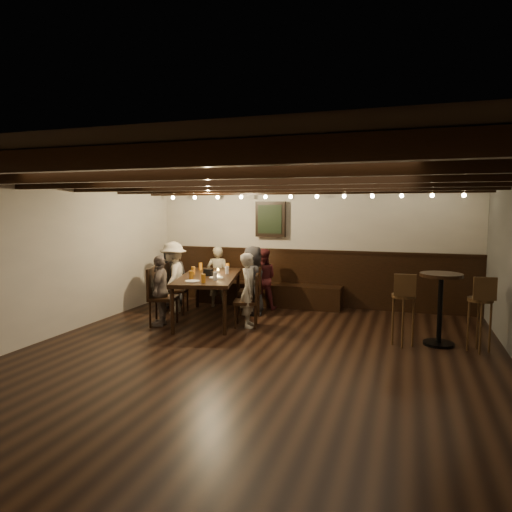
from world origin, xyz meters
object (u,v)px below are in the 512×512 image
(person_bench_right, at_px, (262,279))
(person_right_far, at_px, (249,290))
(dining_table, at_px, (209,279))
(chair_right_near, at_px, (251,300))
(person_bench_centre, at_px, (218,277))
(person_left_near, at_px, (173,278))
(chair_left_near, at_px, (175,298))
(person_right_near, at_px, (253,280))
(bar_stool_right, at_px, (479,324))
(chair_left_far, at_px, (162,308))
(chair_right_far, at_px, (247,311))
(person_left_far, at_px, (160,290))
(high_top_table, at_px, (440,298))
(bar_stool_left, at_px, (403,319))
(person_bench_left, at_px, (172,275))

(person_bench_right, height_order, person_right_far, person_right_far)
(dining_table, height_order, chair_right_near, chair_right_near)
(dining_table, bearing_deg, person_bench_centre, 90.00)
(person_bench_right, relative_size, person_left_near, 0.89)
(chair_right_near, xyz_separation_m, person_bench_right, (0.06, 0.48, 0.32))
(chair_left_near, relative_size, person_right_near, 0.73)
(dining_table, height_order, bar_stool_right, bar_stool_right)
(person_right_near, bearing_deg, chair_left_far, 121.47)
(chair_left_far, bearing_deg, person_bench_right, 129.79)
(chair_right_far, distance_m, bar_stool_right, 3.49)
(dining_table, bearing_deg, person_right_far, -30.96)
(person_left_far, height_order, bar_stool_right, person_left_far)
(person_left_near, height_order, high_top_table, person_left_near)
(person_right_far, height_order, bar_stool_left, person_right_far)
(chair_left_far, distance_m, bar_stool_left, 3.87)
(chair_right_far, distance_m, person_left_near, 1.77)
(dining_table, height_order, person_bench_centre, person_bench_centre)
(chair_left_near, height_order, person_bench_left, person_bench_left)
(chair_right_far, bearing_deg, chair_left_far, 90.00)
(bar_stool_right, bearing_deg, person_left_near, 162.26)
(person_left_near, distance_m, bar_stool_right, 5.19)
(person_left_far, bearing_deg, bar_stool_right, 76.75)
(person_bench_left, bearing_deg, bar_stool_left, 150.08)
(person_bench_left, xyz_separation_m, person_left_near, (0.26, -0.40, 0.03))
(person_bench_right, bearing_deg, bar_stool_left, 133.36)
(person_left_near, bearing_deg, chair_left_far, 1.87)
(chair_right_far, bearing_deg, person_right_near, -2.00)
(chair_right_near, height_order, person_bench_left, person_bench_left)
(dining_table, relative_size, person_right_near, 1.79)
(chair_left_far, height_order, person_right_far, person_right_far)
(person_bench_centre, bearing_deg, person_left_near, 38.66)
(person_bench_centre, relative_size, high_top_table, 1.17)
(person_left_far, bearing_deg, chair_left_far, 90.00)
(person_bench_right, distance_m, bar_stool_left, 3.13)
(person_left_far, distance_m, person_right_near, 1.75)
(chair_left_near, height_order, person_bench_centre, person_bench_centre)
(person_bench_left, height_order, person_right_near, person_bench_left)
(person_bench_left, bearing_deg, high_top_table, 153.88)
(person_bench_left, distance_m, person_right_near, 1.71)
(person_left_near, xyz_separation_m, high_top_table, (4.63, -0.59, 0.01))
(chair_left_near, relative_size, bar_stool_left, 0.88)
(chair_right_near, relative_size, chair_right_far, 1.03)
(person_left_far, xyz_separation_m, bar_stool_left, (3.90, 0.07, -0.20))
(bar_stool_right, bearing_deg, person_bench_left, 158.56)
(person_right_near, xyz_separation_m, bar_stool_right, (3.68, -1.13, -0.24))
(person_bench_centre, bearing_deg, high_top_table, 146.75)
(chair_left_near, bearing_deg, person_right_far, 58.52)
(chair_right_near, xyz_separation_m, chair_right_far, (0.23, -0.87, -0.01))
(dining_table, distance_m, person_left_far, 0.88)
(chair_right_near, xyz_separation_m, person_bench_centre, (-0.85, 0.40, 0.34))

